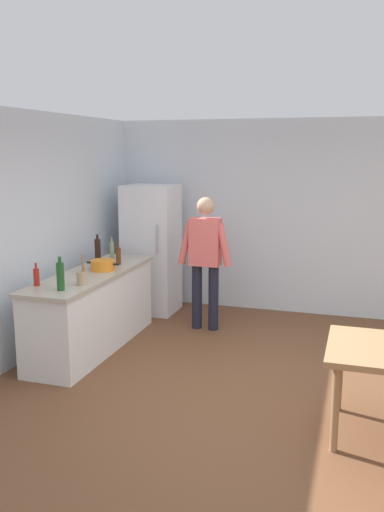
% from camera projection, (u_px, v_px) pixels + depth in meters
% --- Properties ---
extents(ground_plane, '(14.00, 14.00, 0.00)m').
position_uv_depth(ground_plane, '(248.00, 400.00, 5.00)').
color(ground_plane, brown).
extents(wall_back, '(6.40, 0.12, 2.70)m').
position_uv_depth(wall_back, '(294.00, 217.00, 7.55)').
color(wall_back, silver).
rests_on(wall_back, ground_plane).
extents(wall_left, '(0.12, 5.60, 2.70)m').
position_uv_depth(wall_left, '(12.00, 239.00, 5.69)').
color(wall_left, silver).
rests_on(wall_left, ground_plane).
extents(kitchen_counter, '(0.64, 2.20, 0.90)m').
position_uv_depth(kitchen_counter, '(93.00, 310.00, 6.25)').
color(kitchen_counter, white).
rests_on(kitchen_counter, ground_plane).
extents(refrigerator, '(0.70, 0.67, 1.80)m').
position_uv_depth(refrigerator, '(152.00, 249.00, 7.63)').
color(refrigerator, white).
rests_on(refrigerator, ground_plane).
extents(person, '(0.70, 0.22, 1.70)m').
position_uv_depth(person, '(205.00, 254.00, 6.82)').
color(person, '#1E1E2D').
rests_on(person, ground_plane).
extents(cooking_pot, '(0.40, 0.28, 0.12)m').
position_uv_depth(cooking_pot, '(103.00, 265.00, 6.27)').
color(cooking_pot, orange).
rests_on(cooking_pot, kitchen_counter).
extents(utensil_jar, '(0.11, 0.11, 0.32)m').
position_uv_depth(utensil_jar, '(82.00, 277.00, 5.59)').
color(utensil_jar, tan).
rests_on(utensil_jar, kitchen_counter).
extents(bottle_beer_brown, '(0.06, 0.06, 0.26)m').
position_uv_depth(bottle_beer_brown, '(118.00, 256.00, 6.58)').
color(bottle_beer_brown, '#5B3314').
rests_on(bottle_beer_brown, kitchen_counter).
extents(bottle_wine_green, '(0.08, 0.08, 0.34)m').
position_uv_depth(bottle_wine_green, '(60.00, 276.00, 5.35)').
color(bottle_wine_green, '#1E5123').
rests_on(bottle_wine_green, kitchen_counter).
extents(bottle_vinegar_tall, '(0.06, 0.06, 0.32)m').
position_uv_depth(bottle_vinegar_tall, '(112.00, 252.00, 6.68)').
color(bottle_vinegar_tall, gray).
rests_on(bottle_vinegar_tall, kitchen_counter).
extents(bottle_wine_dark, '(0.08, 0.08, 0.34)m').
position_uv_depth(bottle_wine_dark, '(98.00, 250.00, 6.77)').
color(bottle_wine_dark, black).
rests_on(bottle_wine_dark, kitchen_counter).
extents(bottle_sauce_red, '(0.06, 0.06, 0.24)m').
position_uv_depth(bottle_sauce_red, '(36.00, 277.00, 5.54)').
color(bottle_sauce_red, '#B22319').
rests_on(bottle_sauce_red, kitchen_counter).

